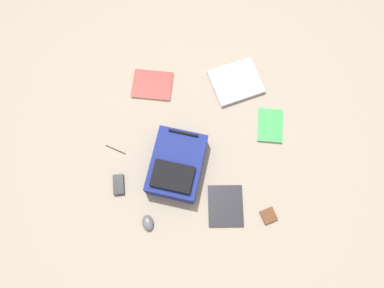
{
  "coord_description": "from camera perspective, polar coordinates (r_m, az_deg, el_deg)",
  "views": [
    {
      "loc": [
        -0.05,
        -0.67,
        2.21
      ],
      "look_at": [
        0.0,
        -0.04,
        0.02
      ],
      "focal_mm": 33.47,
      "sensor_mm": 36.0,
      "label": 1
    }
  ],
  "objects": [
    {
      "name": "power_brick",
      "position": [
        2.27,
        -11.62,
        -6.36
      ],
      "size": [
        0.07,
        0.13,
        0.03
      ],
      "primitive_type": "cube",
      "rotation": [
        0.0,
        0.0,
        0.02
      ],
      "color": "black",
      "rests_on": "ground_plane"
    },
    {
      "name": "computer_mouse",
      "position": [
        2.21,
        -7.06,
        -12.38
      ],
      "size": [
        0.08,
        0.1,
        0.04
      ],
      "primitive_type": "ellipsoid",
      "rotation": [
        0.0,
        0.0,
        0.14
      ],
      "color": "#4C4C51",
      "rests_on": "ground_plane"
    },
    {
      "name": "ground_plane",
      "position": [
        2.31,
        -0.1,
        0.73
      ],
      "size": [
        3.97,
        3.97,
        0.0
      ],
      "primitive_type": "plane",
      "color": "gray"
    },
    {
      "name": "backpack",
      "position": [
        2.19,
        -2.47,
        -3.42
      ],
      "size": [
        0.41,
        0.48,
        0.17
      ],
      "color": "navy",
      "rests_on": "ground_plane"
    },
    {
      "name": "pen_black",
      "position": [
        2.34,
        -12.1,
        -0.87
      ],
      "size": [
        0.13,
        0.07,
        0.01
      ],
      "primitive_type": "cylinder",
      "rotation": [
        1.57,
        0.0,
        1.07
      ],
      "color": "black",
      "rests_on": "ground_plane"
    },
    {
      "name": "book_comic",
      "position": [
        2.38,
        12.34,
        2.9
      ],
      "size": [
        0.2,
        0.25,
        0.02
      ],
      "color": "silver",
      "rests_on": "ground_plane"
    },
    {
      "name": "book_blue",
      "position": [
        2.23,
        5.36,
        -9.79
      ],
      "size": [
        0.23,
        0.27,
        0.02
      ],
      "color": "silver",
      "rests_on": "ground_plane"
    },
    {
      "name": "book_manual",
      "position": [
        2.45,
        -6.34,
        9.35
      ],
      "size": [
        0.3,
        0.25,
        0.02
      ],
      "color": "silver",
      "rests_on": "ground_plane"
    },
    {
      "name": "laptop",
      "position": [
        2.46,
        7.06,
        9.76
      ],
      "size": [
        0.38,
        0.34,
        0.03
      ],
      "color": "#929296",
      "rests_on": "ground_plane"
    },
    {
      "name": "earbud_pouch",
      "position": [
        2.26,
        12.09,
        -11.1
      ],
      "size": [
        0.11,
        0.11,
        0.02
      ],
      "primitive_type": "cube",
      "rotation": [
        0.0,
        0.0,
        0.3
      ],
      "color": "#59331E",
      "rests_on": "ground_plane"
    }
  ]
}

